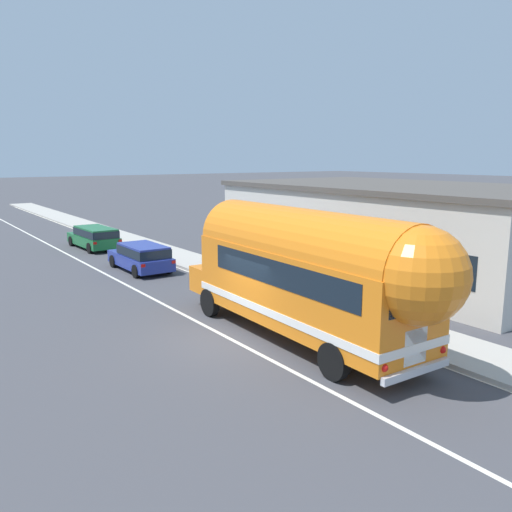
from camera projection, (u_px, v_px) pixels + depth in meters
ground_plane at (232, 340)px, 16.32m from camera, size 300.00×300.00×0.00m
lane_markings at (133, 268)px, 26.89m from camera, size 3.71×80.00×0.01m
sidewalk_slab at (206, 266)px, 27.06m from camera, size 2.45×90.00×0.15m
roadside_building at (396, 228)px, 25.88m from camera, size 9.91×17.09×4.34m
painted_bus at (312, 271)px, 15.53m from camera, size 2.83×11.15×4.12m
car_lead at (142, 256)px, 26.08m from camera, size 1.91×4.45×1.37m
car_second at (95, 236)px, 32.50m from camera, size 2.04×4.84×1.37m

